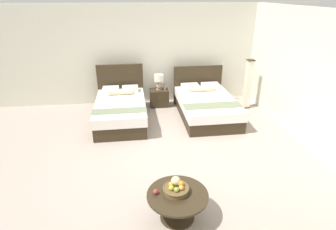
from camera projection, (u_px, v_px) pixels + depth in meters
name	position (u px, v px, depth m)	size (l,w,h in m)	color
ground_plane	(174.00, 155.00, 5.67)	(9.31, 9.97, 0.02)	#A8968A
wall_back	(158.00, 54.00, 7.99)	(9.31, 0.12, 2.77)	silver
wall_side_right	(307.00, 78.00, 5.80)	(0.12, 5.57, 2.77)	silver
bed_near_window	(121.00, 109.00, 7.04)	(1.26, 2.14, 1.23)	#332717
bed_near_corner	(206.00, 106.00, 7.30)	(1.41, 2.19, 1.11)	#332717
nightstand	(159.00, 98.00, 7.99)	(0.52, 0.41, 0.49)	#332717
table_lamp	(159.00, 80.00, 7.80)	(0.26, 0.26, 0.44)	tan
vase	(165.00, 87.00, 7.83)	(0.07, 0.07, 0.19)	#9B7C67
coffee_table	(177.00, 200.00, 3.96)	(0.88, 0.88, 0.43)	#332717
fruit_bowl	(176.00, 188.00, 3.93)	(0.38, 0.38, 0.20)	brown
loose_apple	(156.00, 192.00, 3.90)	(0.08, 0.08, 0.08)	#B12E31
floor_lamp_corner	(248.00, 84.00, 7.70)	(0.20, 0.20, 1.38)	#342A1D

